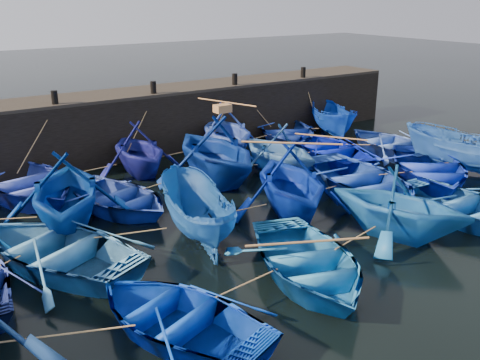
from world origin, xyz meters
TOP-DOWN VIEW (x-y plane):
  - ground at (0.00, 0.00)m, footprint 120.00×120.00m
  - quay_wall at (0.00, 10.50)m, footprint 26.00×2.50m
  - quay_top at (0.00, 10.50)m, footprint 26.00×2.50m
  - bollard_1 at (-4.00, 9.60)m, footprint 0.24×0.24m
  - bollard_2 at (0.00, 9.60)m, footprint 0.24×0.24m
  - bollard_3 at (4.00, 9.60)m, footprint 0.24×0.24m
  - bollard_4 at (8.00, 9.60)m, footprint 0.24×0.24m
  - boat_1 at (-5.87, 7.30)m, footprint 4.73×5.96m
  - boat_2 at (-1.69, 7.53)m, footprint 3.57×4.06m
  - boat_3 at (2.34, 7.71)m, footprint 4.75×5.16m
  - boat_4 at (5.71, 7.90)m, footprint 5.47×6.07m
  - boat_5 at (8.27, 7.58)m, footprint 3.24×4.47m
  - boat_7 at (-5.39, 4.11)m, footprint 5.29×5.67m
  - boat_8 at (-3.74, 4.56)m, footprint 4.15×5.02m
  - boat_9 at (0.20, 5.05)m, footprint 4.47×5.11m
  - boat_10 at (2.63, 4.59)m, footprint 3.62×4.12m
  - boat_11 at (5.54, 4.85)m, footprint 4.29×5.30m
  - boat_12 at (8.29, 4.10)m, footprint 3.77×4.96m
  - boat_14 at (-6.33, 1.90)m, footprint 5.28×5.96m
  - boat_15 at (-2.69, 1.39)m, footprint 2.44×4.41m
  - boat_16 at (0.57, 1.29)m, footprint 5.02×5.37m
  - boat_17 at (3.67, 1.32)m, footprint 4.66×5.92m
  - boat_18 at (6.70, 0.90)m, footprint 6.08×6.38m
  - boat_19 at (8.65, 0.82)m, footprint 3.50×4.82m
  - boat_21 at (-5.17, -2.29)m, footprint 4.33×5.02m
  - boat_22 at (-1.59, -2.06)m, footprint 4.59×5.45m
  - boat_23 at (2.05, -1.66)m, footprint 4.60×4.91m
  - boat_24 at (4.69, -1.97)m, footprint 3.58×4.82m
  - wooden_crate at (0.50, 5.05)m, footprint 0.56×0.40m
  - mooring_ropes at (-0.23, 4.81)m, footprint 17.59×11.84m
  - loose_oars at (1.71, 2.95)m, footprint 9.39×11.85m

SIDE VIEW (x-z plane):
  - ground at x=0.00m, z-range 0.00..0.00m
  - boat_21 at x=-5.17m, z-range 0.00..0.88m
  - boat_8 at x=-3.74m, z-range 0.00..0.90m
  - boat_24 at x=4.69m, z-range 0.00..0.96m
  - boat_12 at x=8.29m, z-range 0.00..0.97m
  - boat_22 at x=-1.59m, z-range 0.00..0.97m
  - boat_11 at x=5.54m, z-range 0.00..0.97m
  - boat_14 at x=-6.33m, z-range 0.00..1.02m
  - boat_4 at x=5.71m, z-range 0.00..1.03m
  - boat_18 at x=6.70m, z-range 0.00..1.08m
  - boat_1 at x=-5.87m, z-range 0.00..1.11m
  - boat_17 at x=3.67m, z-range 0.00..1.11m
  - boat_15 at x=-2.69m, z-range 0.00..1.61m
  - boat_5 at x=8.27m, z-range 0.00..1.62m
  - boat_19 at x=8.65m, z-range 0.00..1.75m
  - mooring_ropes at x=-0.23m, z-range -0.16..1.94m
  - boat_2 at x=-1.69m, z-range 0.00..2.03m
  - boat_10 at x=2.63m, z-range 0.00..2.04m
  - boat_23 at x=2.05m, z-range 0.00..2.08m
  - boat_3 at x=2.34m, z-range 0.00..2.28m
  - boat_16 at x=0.57m, z-range 0.00..2.28m
  - boat_7 at x=-5.39m, z-range 0.00..2.42m
  - quay_wall at x=0.00m, z-range 0.00..2.50m
  - boat_9 at x=0.20m, z-range 0.00..2.58m
  - loose_oars at x=1.71m, z-range 0.97..2.34m
  - quay_top at x=0.00m, z-range 2.50..2.62m
  - wooden_crate at x=0.50m, z-range 2.58..2.85m
  - bollard_1 at x=-4.00m, z-range 2.62..3.12m
  - bollard_2 at x=0.00m, z-range 2.62..3.12m
  - bollard_3 at x=4.00m, z-range 2.62..3.12m
  - bollard_4 at x=8.00m, z-range 2.62..3.12m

